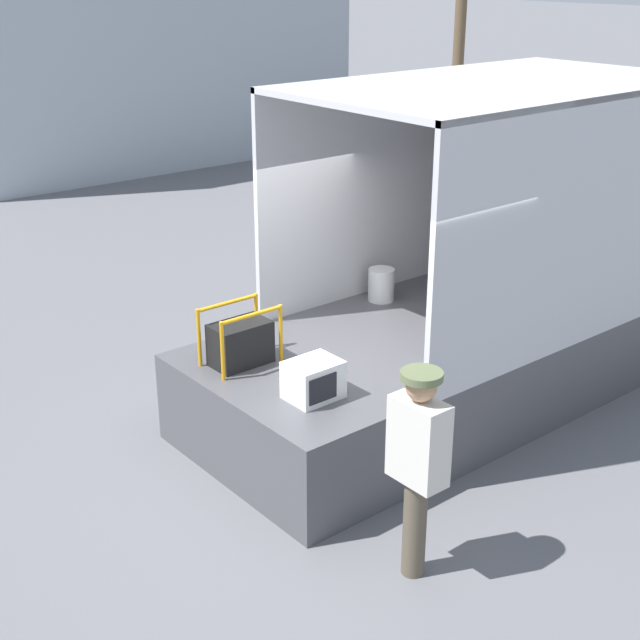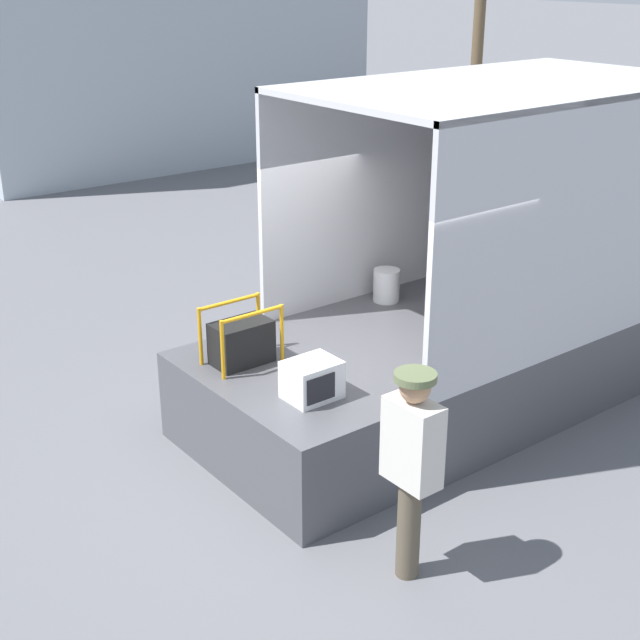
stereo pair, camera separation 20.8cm
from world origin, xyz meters
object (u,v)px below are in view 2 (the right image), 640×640
object	(u,v)px
worker_person	(412,455)
portable_generator	(243,341)
microwave	(312,380)
box_truck	(589,267)

from	to	relation	value
worker_person	portable_generator	bearing A→B (deg)	87.60
microwave	box_truck	bearing A→B (deg)	6.25
box_truck	worker_person	size ratio (longest dim) A/B	3.83
box_truck	worker_person	xyz separation A→B (m)	(-4.65, -1.91, 0.03)
box_truck	microwave	world-z (taller)	box_truck
portable_generator	worker_person	xyz separation A→B (m)	(-0.10, -2.39, -0.06)
box_truck	portable_generator	world-z (taller)	box_truck
microwave	worker_person	bearing A→B (deg)	-96.63
portable_generator	worker_person	size ratio (longest dim) A/B	0.40
box_truck	portable_generator	distance (m)	4.58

